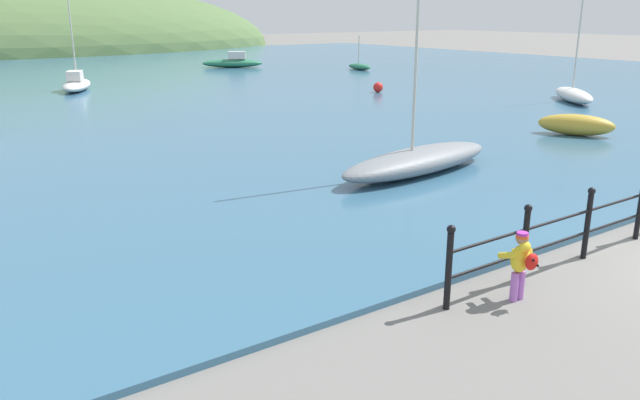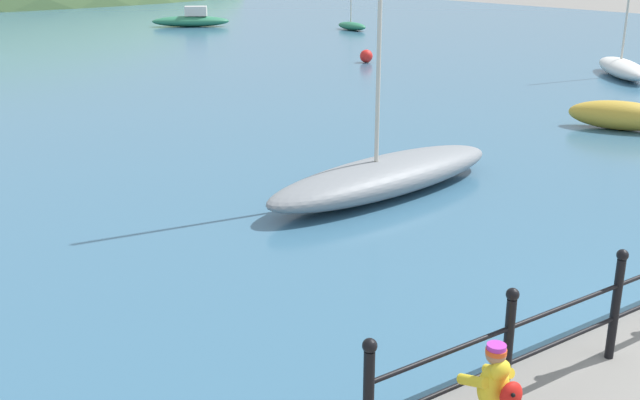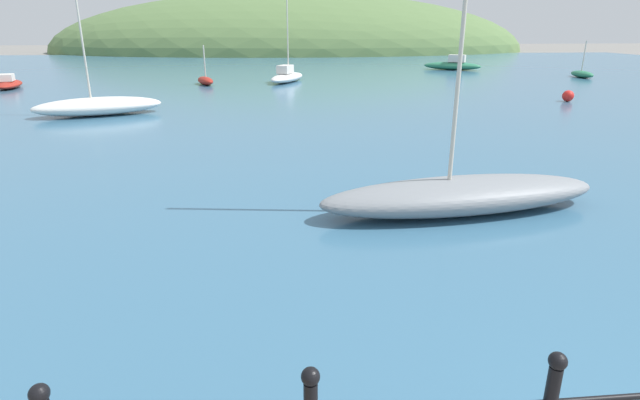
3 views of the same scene
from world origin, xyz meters
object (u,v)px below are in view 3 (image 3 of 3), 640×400
object	(u,v)px
boat_nearest_quay	(582,74)
boat_far_left	(461,194)
boat_mid_harbor	(287,76)
boat_far_right	(453,65)
boat_blue_hull	(99,106)
mooring_buoy	(568,96)
boat_green_fishing	(205,80)
boat_twin_mast	(8,83)

from	to	relation	value
boat_nearest_quay	boat_far_left	xyz separation A→B (m)	(-16.66, -23.22, 0.10)
boat_mid_harbor	boat_far_right	distance (m)	14.89
boat_blue_hull	mooring_buoy	xyz separation A→B (m)	(19.20, 1.74, -0.10)
boat_green_fishing	boat_blue_hull	world-z (taller)	boat_blue_hull
boat_green_fishing	boat_far_left	size ratio (longest dim) A/B	0.36
boat_twin_mast	mooring_buoy	world-z (taller)	boat_twin_mast
boat_green_fishing	boat_far_left	distance (m)	22.29
boat_blue_hull	boat_nearest_quay	bearing A→B (deg)	24.68
boat_nearest_quay	mooring_buoy	size ratio (longest dim) A/B	4.86
boat_far_right	boat_far_left	bearing A→B (deg)	-109.28
boat_far_right	mooring_buoy	size ratio (longest dim) A/B	8.92
boat_nearest_quay	boat_far_right	xyz separation A→B (m)	(-6.22, 6.62, 0.14)
boat_far_left	boat_far_right	distance (m)	31.62
boat_twin_mast	boat_blue_hull	size ratio (longest dim) A/B	0.63
boat_mid_harbor	boat_green_fishing	distance (m)	4.73
boat_far_left	boat_nearest_quay	bearing A→B (deg)	54.34
boat_green_fishing	boat_blue_hull	distance (m)	10.37
boat_nearest_quay	boat_far_left	world-z (taller)	boat_far_left
boat_far_right	mooring_buoy	world-z (taller)	boat_far_right
boat_mid_harbor	boat_blue_hull	size ratio (longest dim) A/B	0.91
boat_twin_mast	mooring_buoy	size ratio (longest dim) A/B	7.29
boat_nearest_quay	boat_blue_hull	distance (m)	28.90
boat_mid_harbor	mooring_buoy	xyz separation A→B (m)	(11.93, -9.29, -0.10)
boat_twin_mast	boat_nearest_quay	bearing A→B (deg)	4.56
boat_green_fishing	boat_far_right	bearing A→B (deg)	26.50
boat_far_right	boat_blue_hull	xyz separation A→B (m)	(-20.04, -18.69, -0.02)
boat_nearest_quay	boat_mid_harbor	bearing A→B (deg)	-176.85
boat_nearest_quay	boat_far_left	distance (m)	28.58
boat_twin_mast	boat_far_left	distance (m)	26.76
boat_twin_mast	boat_far_left	bearing A→B (deg)	-50.07
boat_green_fishing	boat_far_right	distance (m)	19.43
boat_twin_mast	boat_far_left	world-z (taller)	boat_far_left
boat_far_right	boat_blue_hull	size ratio (longest dim) A/B	0.78
boat_mid_harbor	boat_green_fishing	size ratio (longest dim) A/B	2.26
boat_twin_mast	boat_blue_hull	world-z (taller)	boat_blue_hull
boat_green_fishing	boat_nearest_quay	bearing A→B (deg)	4.95
boat_far_left	boat_twin_mast	bearing A→B (deg)	129.93
boat_twin_mast	boat_far_right	distance (m)	29.15
boat_mid_harbor	boat_far_left	bearing A→B (deg)	-84.00
boat_twin_mast	boat_far_right	xyz separation A→B (m)	(27.62, 9.32, 0.12)
boat_twin_mast	boat_far_left	xyz separation A→B (m)	(17.18, -20.52, 0.08)
boat_blue_hull	mooring_buoy	distance (m)	19.28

